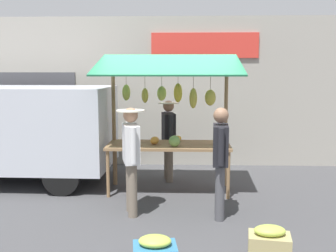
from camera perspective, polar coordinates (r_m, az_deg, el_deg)
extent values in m
plane|color=#424244|center=(7.47, 0.09, -9.22)|extent=(40.00, 40.00, 0.00)
cube|color=#9E998E|center=(9.35, 0.60, 4.87)|extent=(9.00, 0.25, 3.40)
cube|color=red|center=(9.21, 5.24, 11.32)|extent=(2.40, 0.06, 0.56)
cube|color=#47474C|center=(9.88, -18.20, 1.15)|extent=(1.90, 0.04, 2.10)
cube|color=olive|center=(7.26, 0.09, -2.76)|extent=(2.20, 0.90, 0.05)
cylinder|color=olive|center=(7.09, -8.51, -6.75)|extent=(0.06, 0.06, 0.83)
cylinder|color=olive|center=(7.02, 8.55, -6.92)|extent=(0.06, 0.06, 0.83)
cylinder|color=olive|center=(7.84, -7.45, -5.31)|extent=(0.06, 0.06, 0.83)
cylinder|color=olive|center=(7.77, 7.93, -5.44)|extent=(0.06, 0.06, 0.83)
cylinder|color=olive|center=(7.71, -7.69, 0.21)|extent=(0.07, 0.07, 2.35)
cylinder|color=olive|center=(7.64, 8.18, 0.13)|extent=(0.07, 0.07, 2.35)
cylinder|color=olive|center=(7.53, 0.21, 7.54)|extent=(2.12, 0.06, 0.06)
cube|color=#23724C|center=(6.98, 0.05, 8.74)|extent=(2.50, 1.46, 0.39)
cylinder|color=brown|center=(7.53, 6.05, 6.33)|extent=(0.01, 0.01, 0.31)
ellipsoid|color=gold|center=(7.54, 6.02, 4.03)|extent=(0.23, 0.20, 0.30)
cylinder|color=brown|center=(7.48, 3.63, 6.46)|extent=(0.01, 0.01, 0.28)
ellipsoid|color=gold|center=(7.50, 3.61, 3.95)|extent=(0.21, 0.22, 0.38)
cylinder|color=brown|center=(7.54, 1.43, 6.82)|extent=(0.01, 0.01, 0.19)
ellipsoid|color=yellow|center=(7.55, 1.43, 4.73)|extent=(0.20, 0.18, 0.36)
cylinder|color=brown|center=(7.49, -0.90, 6.61)|extent=(0.01, 0.01, 0.24)
ellipsoid|color=#B2CC4C|center=(7.50, -0.90, 4.64)|extent=(0.24, 0.25, 0.27)
cylinder|color=brown|center=(7.57, -3.30, 6.47)|extent=(0.01, 0.01, 0.28)
ellipsoid|color=gold|center=(7.59, -3.28, 4.36)|extent=(0.18, 0.20, 0.28)
cylinder|color=brown|center=(7.62, -5.96, 6.70)|extent=(0.01, 0.01, 0.21)
ellipsoid|color=#B2CC4C|center=(7.63, -5.94, 4.75)|extent=(0.21, 0.22, 0.30)
ellipsoid|color=orange|center=(7.22, -1.91, -2.06)|extent=(0.21, 0.26, 0.14)
sphere|color=#729E4C|center=(6.98, 0.93, -2.16)|extent=(0.20, 0.20, 0.20)
ellipsoid|color=gold|center=(7.57, 1.46, -1.75)|extent=(0.16, 0.20, 0.10)
cylinder|color=#726656|center=(8.22, -0.06, -4.75)|extent=(0.14, 0.14, 0.80)
cylinder|color=#726656|center=(7.96, 0.22, -5.16)|extent=(0.14, 0.14, 0.80)
cube|color=black|center=(7.96, 0.08, -0.18)|extent=(0.31, 0.51, 0.56)
cylinder|color=black|center=(8.26, -0.24, 0.27)|extent=(0.09, 0.09, 0.52)
cylinder|color=black|center=(7.67, 0.41, -0.33)|extent=(0.09, 0.09, 0.52)
sphere|color=#8C664C|center=(7.92, 0.08, 2.84)|extent=(0.22, 0.22, 0.22)
cylinder|color=beige|center=(7.91, 0.08, 3.31)|extent=(0.42, 0.42, 0.02)
cylinder|color=#726656|center=(6.13, -5.05, -9.14)|extent=(0.14, 0.14, 0.82)
cylinder|color=#726656|center=(6.39, -5.33, -8.43)|extent=(0.14, 0.14, 0.82)
cube|color=silver|center=(6.09, -5.27, -2.49)|extent=(0.33, 0.53, 0.58)
cylinder|color=silver|center=(5.79, -4.94, -2.81)|extent=(0.09, 0.09, 0.53)
cylinder|color=silver|center=(6.39, -5.58, -1.79)|extent=(0.09, 0.09, 0.53)
sphere|color=#A87A5B|center=(6.03, -5.33, 1.54)|extent=(0.22, 0.22, 0.22)
cylinder|color=beige|center=(6.02, -5.34, 2.18)|extent=(0.43, 0.43, 0.02)
cylinder|color=#4C4C51|center=(6.02, 7.37, -9.46)|extent=(0.14, 0.14, 0.82)
cylinder|color=#4C4C51|center=(6.28, 7.32, -8.72)|extent=(0.14, 0.14, 0.82)
cube|color=black|center=(5.98, 7.46, -2.63)|extent=(0.25, 0.51, 0.58)
cylinder|color=black|center=(5.67, 7.53, -2.97)|extent=(0.09, 0.09, 0.54)
cylinder|color=black|center=(6.28, 7.40, -1.90)|extent=(0.09, 0.09, 0.54)
sphere|color=#8C664C|center=(5.92, 7.54, 1.51)|extent=(0.23, 0.23, 0.23)
cylinder|color=black|center=(7.40, -14.85, -7.00)|extent=(0.66, 0.19, 0.66)
cylinder|color=black|center=(8.95, -11.57, -4.29)|extent=(0.66, 0.19, 0.66)
ellipsoid|color=#B2CC4C|center=(4.58, -1.87, -15.99)|extent=(0.36, 0.27, 0.12)
cube|color=tan|center=(4.97, 14.15, -16.51)|extent=(0.52, 0.39, 0.34)
ellipsoid|color=#B2CC4C|center=(4.89, 14.24, -14.19)|extent=(0.36, 0.25, 0.12)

